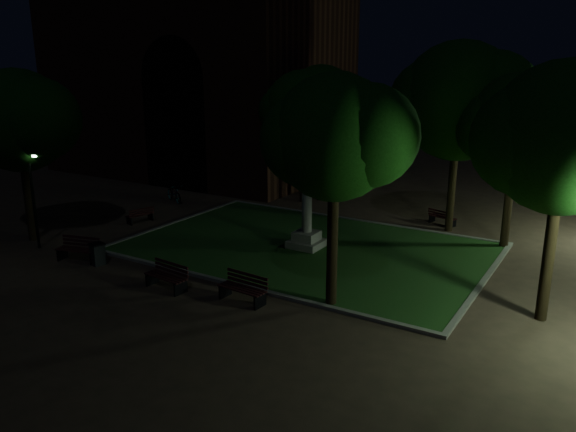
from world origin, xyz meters
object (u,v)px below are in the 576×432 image
(trash_bin, at_px, (98,254))
(bicycle, at_px, (174,193))
(bench_near_left, at_px, (167,277))
(bench_west_near, at_px, (79,250))
(bench_near_right, at_px, (243,289))
(bench_far_side, at_px, (442,218))
(monument, at_px, (307,228))
(bench_left_side, at_px, (140,216))

(trash_bin, bearing_deg, bicycle, 115.79)
(bench_near_left, bearing_deg, bench_west_near, -177.97)
(bench_near_right, distance_m, bicycle, 15.08)
(bench_near_left, xyz_separation_m, bench_far_side, (6.06, 13.33, -0.08))
(bench_west_near, bearing_deg, trash_bin, -11.33)
(bench_near_right, relative_size, bench_far_side, 1.20)
(bench_near_left, relative_size, bicycle, 0.90)
(monument, bearing_deg, bicycle, 162.64)
(bench_near_right, bearing_deg, monument, 102.95)
(bench_far_side, xyz_separation_m, bicycle, (-14.81, -3.39, 0.15))
(bench_near_right, bearing_deg, trash_bin, -174.92)
(bench_west_near, bearing_deg, bench_near_left, -18.45)
(trash_bin, bearing_deg, bench_far_side, 51.76)
(monument, xyz_separation_m, bench_left_side, (-9.29, -0.81, -0.59))
(bench_far_side, bearing_deg, trash_bin, 69.94)
(bench_near_right, bearing_deg, bicycle, 145.38)
(bench_near_right, xyz_separation_m, bench_far_side, (3.05, 12.82, -0.09))
(bench_far_side, bearing_deg, monument, 77.68)
(bench_far_side, relative_size, trash_bin, 1.68)
(monument, xyz_separation_m, bench_near_left, (-2.07, -6.56, -0.51))
(monument, relative_size, bench_left_side, 2.15)
(monument, xyz_separation_m, bench_far_side, (3.99, 6.77, -0.59))
(monument, bearing_deg, bench_near_right, -81.13)
(monument, xyz_separation_m, bench_near_right, (0.94, -6.04, -0.50))
(bench_west_near, height_order, bench_far_side, bench_west_near)
(bench_west_near, relative_size, bicycle, 0.96)
(bench_near_right, relative_size, bicycle, 0.92)
(bench_near_left, bearing_deg, bicycle, 136.98)
(bench_near_left, xyz_separation_m, bench_west_near, (-5.19, 0.32, 0.01))
(bench_left_side, relative_size, trash_bin, 1.66)
(monument, height_order, bench_near_left, monument)
(bench_near_right, bearing_deg, bench_far_side, 80.70)
(bench_left_side, xyz_separation_m, bench_far_side, (13.28, 7.59, 0.00))
(bench_near_left, relative_size, bench_left_side, 1.20)
(bench_west_near, distance_m, bench_left_side, 5.79)
(monument, height_order, bench_near_right, monument)
(bench_near_left, distance_m, trash_bin, 4.16)
(bench_near_right, xyz_separation_m, bicycle, (-11.77, 9.43, 0.06))
(bench_near_right, distance_m, bench_west_near, 8.20)
(bench_far_side, distance_m, trash_bin, 16.48)
(bench_near_left, relative_size, bench_near_right, 0.99)
(bench_far_side, height_order, bicycle, bicycle)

